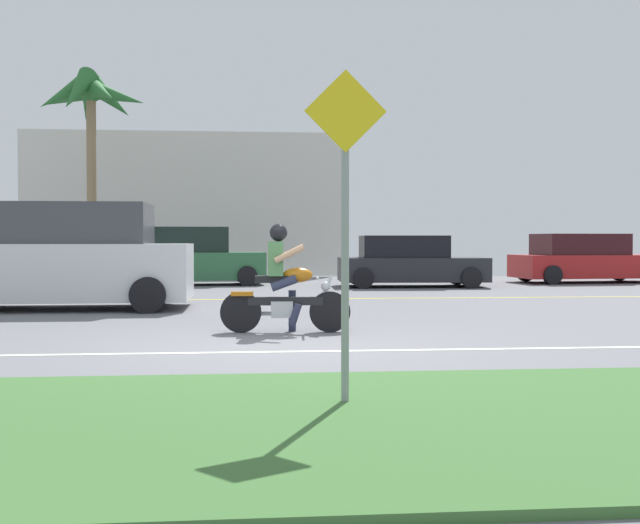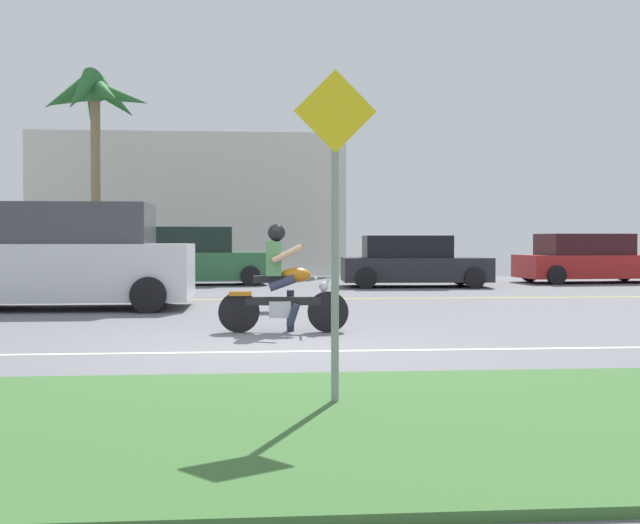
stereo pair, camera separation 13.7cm
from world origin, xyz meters
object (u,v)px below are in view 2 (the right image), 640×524
object	(u,v)px
suv_nearby	(61,258)
street_sign	(335,204)
parked_car_3	(589,260)
parked_car_2	(413,263)
motorcyclist	(282,287)
parked_car_1	(197,258)
palm_tree_0	(94,104)

from	to	relation	value
suv_nearby	street_sign	xyz separation A→B (m)	(4.21, -9.18, 0.60)
suv_nearby	parked_car_3	xyz separation A→B (m)	(13.71, 7.99, -0.26)
suv_nearby	parked_car_3	bearing A→B (deg)	30.24
suv_nearby	parked_car_2	distance (m)	10.22
parked_car_3	parked_car_2	bearing A→B (deg)	-164.39
motorcyclist	parked_car_2	world-z (taller)	motorcyclist
motorcyclist	suv_nearby	xyz separation A→B (m)	(-4.00, 4.14, 0.32)
parked_car_1	parked_car_2	world-z (taller)	parked_car_1
suv_nearby	parked_car_2	bearing A→B (deg)	38.72
motorcyclist	street_sign	xyz separation A→B (m)	(0.22, -5.04, 0.92)
parked_car_3	parked_car_1	bearing A→B (deg)	-179.13
parked_car_1	parked_car_2	bearing A→B (deg)	-13.40
parked_car_2	palm_tree_0	distance (m)	10.95
parked_car_1	parked_car_3	size ratio (longest dim) A/B	0.88
parked_car_2	street_sign	world-z (taller)	street_sign
parked_car_2	parked_car_3	world-z (taller)	parked_car_3
suv_nearby	street_sign	world-z (taller)	street_sign
street_sign	parked_car_1	bearing A→B (deg)	97.51
palm_tree_0	parked_car_3	bearing A→B (deg)	-6.77
parked_car_1	parked_car_3	distance (m)	11.74
street_sign	parked_car_3	bearing A→B (deg)	61.06
motorcyclist	palm_tree_0	distance (m)	15.64
parked_car_2	palm_tree_0	bearing A→B (deg)	159.89
parked_car_1	suv_nearby	bearing A→B (deg)	-104.18
motorcyclist	palm_tree_0	xyz separation A→B (m)	(-5.27, 13.91, 4.83)
suv_nearby	parked_car_3	size ratio (longest dim) A/B	1.10
street_sign	parked_car_2	bearing A→B (deg)	76.45
parked_car_1	palm_tree_0	bearing A→B (deg)	148.94
parked_car_2	street_sign	distance (m)	16.04
suv_nearby	parked_car_2	world-z (taller)	suv_nearby
suv_nearby	parked_car_1	distance (m)	8.06
suv_nearby	parked_car_2	size ratio (longest dim) A/B	1.21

